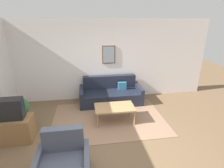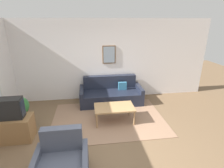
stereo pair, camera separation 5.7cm
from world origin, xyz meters
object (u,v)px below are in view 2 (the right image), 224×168
(armchair, at_px, (62,164))
(tv, at_px, (10,108))
(couch, at_px, (111,94))
(potted_plant_tall, at_px, (10,111))
(coffee_table, at_px, (114,108))

(armchair, bearing_deg, tv, 136.24)
(tv, bearing_deg, couch, 33.84)
(tv, distance_m, potted_plant_tall, 0.23)
(couch, xyz_separation_m, coffee_table, (-0.07, -1.22, 0.12))
(coffee_table, relative_size, potted_plant_tall, 1.07)
(armchair, height_order, potted_plant_tall, potted_plant_tall)
(couch, xyz_separation_m, potted_plant_tall, (-2.56, -1.50, 0.37))
(tv, bearing_deg, coffee_table, 10.34)
(tv, height_order, potted_plant_tall, tv)
(armchair, distance_m, potted_plant_tall, 1.95)
(couch, bearing_deg, potted_plant_tall, -149.67)
(couch, distance_m, armchair, 3.15)
(coffee_table, relative_size, armchair, 1.17)
(armchair, xyz_separation_m, potted_plant_tall, (-1.31, 1.40, 0.38))
(couch, distance_m, potted_plant_tall, 2.99)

